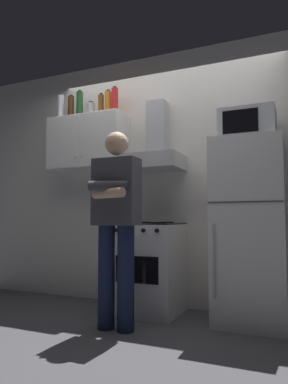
# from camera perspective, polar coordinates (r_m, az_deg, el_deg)

# --- Properties ---
(ground_plane) EXTENTS (7.00, 7.00, 0.00)m
(ground_plane) POSITION_cam_1_polar(r_m,az_deg,el_deg) (3.37, 0.00, -19.92)
(ground_plane) COLOR #4C4C51
(back_wall_tiled) EXTENTS (4.80, 0.10, 2.70)m
(back_wall_tiled) POSITION_cam_1_polar(r_m,az_deg,el_deg) (3.83, 3.59, 2.37)
(back_wall_tiled) COLOR silver
(back_wall_tiled) RESTS_ON ground_plane
(upper_cabinet) EXTENTS (0.90, 0.37, 0.60)m
(upper_cabinet) POSITION_cam_1_polar(r_m,az_deg,el_deg) (4.06, -9.01, 7.74)
(upper_cabinet) COLOR white
(stove_oven) EXTENTS (0.60, 0.62, 0.87)m
(stove_oven) POSITION_cam_1_polar(r_m,az_deg,el_deg) (3.52, 0.89, -12.03)
(stove_oven) COLOR white
(stove_oven) RESTS_ON ground_plane
(range_hood) EXTENTS (0.60, 0.44, 0.75)m
(range_hood) POSITION_cam_1_polar(r_m,az_deg,el_deg) (3.67, 1.63, 6.55)
(range_hood) COLOR #B7BABF
(refrigerator) EXTENTS (0.60, 0.62, 1.60)m
(refrigerator) POSITION_cam_1_polar(r_m,az_deg,el_deg) (3.25, 16.64, -6.00)
(refrigerator) COLOR white
(refrigerator) RESTS_ON ground_plane
(microwave) EXTENTS (0.48, 0.37, 0.28)m
(microwave) POSITION_cam_1_polar(r_m,az_deg,el_deg) (3.37, 16.32, 10.20)
(microwave) COLOR #B7BABF
(microwave) RESTS_ON refrigerator
(person_standing) EXTENTS (0.38, 0.33, 1.64)m
(person_standing) POSITION_cam_1_polar(r_m,az_deg,el_deg) (2.96, -4.54, -4.39)
(person_standing) COLOR #192342
(person_standing) RESTS_ON ground_plane
(bottle_canister_steel) EXTENTS (0.09, 0.09, 0.19)m
(bottle_canister_steel) POSITION_cam_1_polar(r_m,az_deg,el_deg) (4.18, -8.58, 12.87)
(bottle_canister_steel) COLOR #B2B5BA
(bottle_canister_steel) RESTS_ON upper_cabinet
(bottle_vodka_clear) EXTENTS (0.07, 0.07, 0.31)m
(bottle_vodka_clear) POSITION_cam_1_polar(r_m,az_deg,el_deg) (4.35, -13.27, 13.09)
(bottle_vodka_clear) COLOR silver
(bottle_vodka_clear) RESTS_ON upper_cabinet
(bottle_wine_green) EXTENTS (0.08, 0.08, 0.32)m
(bottle_wine_green) POSITION_cam_1_polar(r_m,az_deg,el_deg) (4.24, -10.32, 13.62)
(bottle_wine_green) COLOR #19471E
(bottle_wine_green) RESTS_ON upper_cabinet
(bottle_beer_brown) EXTENTS (0.06, 0.06, 0.27)m
(bottle_beer_brown) POSITION_cam_1_polar(r_m,az_deg,el_deg) (4.13, -6.93, 13.64)
(bottle_beer_brown) COLOR brown
(bottle_beer_brown) RESTS_ON upper_cabinet
(bottle_soda_red) EXTENTS (0.08, 0.08, 0.30)m
(bottle_soda_red) POSITION_cam_1_polar(r_m,az_deg,el_deg) (4.01, -4.74, 14.43)
(bottle_soda_red) COLOR red
(bottle_soda_red) RESTS_ON upper_cabinet
(bottle_rum_dark) EXTENTS (0.07, 0.07, 0.28)m
(bottle_rum_dark) POSITION_cam_1_polar(r_m,az_deg,el_deg) (4.26, -11.67, 13.19)
(bottle_rum_dark) COLOR #47230F
(bottle_rum_dark) RESTS_ON upper_cabinet
(bottle_liquor_amber) EXTENTS (0.07, 0.07, 0.28)m
(bottle_liquor_amber) POSITION_cam_1_polar(r_m,az_deg,el_deg) (4.07, -5.80, 14.04)
(bottle_liquor_amber) COLOR #B7721E
(bottle_liquor_amber) RESTS_ON upper_cabinet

